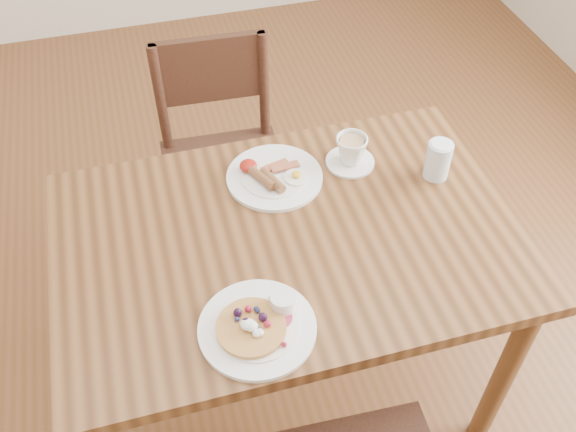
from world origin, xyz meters
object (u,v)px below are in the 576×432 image
object	(u,v)px
dining_table	(288,259)
teacup_saucer	(351,152)
water_glass	(438,160)
chair_far	(222,155)
pancake_plate	(259,325)
breakfast_plate	(273,176)

from	to	relation	value
dining_table	teacup_saucer	xyz separation A→B (m)	(0.25, 0.22, 0.14)
teacup_saucer	water_glass	xyz separation A→B (m)	(0.21, -0.11, 0.01)
chair_far	teacup_saucer	xyz separation A→B (m)	(0.31, -0.43, 0.30)
dining_table	pancake_plate	size ratio (longest dim) A/B	4.44
chair_far	pancake_plate	distance (m)	0.95
pancake_plate	breakfast_plate	size ratio (longest dim) A/B	1.00
teacup_saucer	water_glass	bearing A→B (deg)	-27.94
chair_far	breakfast_plate	bearing A→B (deg)	102.86
chair_far	water_glass	distance (m)	0.81
teacup_saucer	chair_far	bearing A→B (deg)	125.77
pancake_plate	teacup_saucer	bearing A→B (deg)	50.89
pancake_plate	water_glass	bearing A→B (deg)	31.16
dining_table	breakfast_plate	world-z (taller)	breakfast_plate
pancake_plate	breakfast_plate	bearing A→B (deg)	71.48
breakfast_plate	teacup_saucer	world-z (taller)	teacup_saucer
breakfast_plate	dining_table	bearing A→B (deg)	-94.41
pancake_plate	water_glass	size ratio (longest dim) A/B	2.41
chair_far	teacup_saucer	distance (m)	0.60
dining_table	pancake_plate	bearing A→B (deg)	-118.72
teacup_saucer	pancake_plate	bearing A→B (deg)	-129.11
dining_table	breakfast_plate	xyz separation A→B (m)	(0.02, 0.21, 0.11)
teacup_saucer	water_glass	size ratio (longest dim) A/B	1.25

